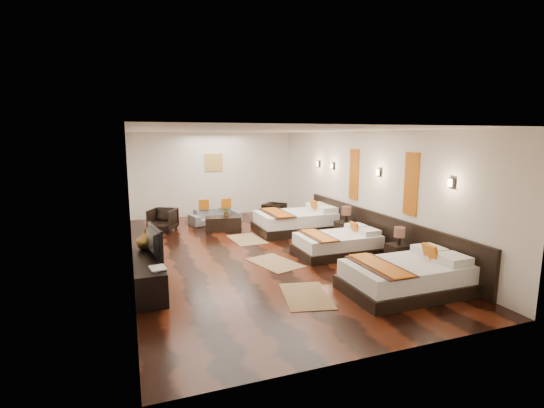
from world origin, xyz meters
name	(u,v)px	position (x,y,z in m)	size (l,w,h in m)	color
floor	(257,252)	(0.00, 0.00, 0.00)	(5.50, 9.50, 0.01)	black
ceiling	(256,130)	(0.00, 0.00, 2.80)	(5.50, 9.50, 0.01)	white
back_wall	(214,174)	(0.00, 4.75, 1.40)	(5.50, 0.01, 2.80)	silver
left_wall	(129,199)	(-2.75, 0.00, 1.40)	(0.01, 9.50, 2.80)	silver
right_wall	(361,187)	(2.75, 0.00, 1.40)	(0.01, 9.50, 2.80)	silver
headboard_panel	(376,231)	(2.71, -0.80, 0.45)	(0.08, 6.60, 0.90)	black
bed_near	(407,276)	(1.70, -3.19, 0.28)	(2.12, 1.33, 0.81)	black
bed_mid	(338,244)	(1.69, -0.80, 0.25)	(1.88, 1.18, 0.72)	black
bed_far	(298,221)	(1.70, 1.52, 0.30)	(2.30, 1.45, 0.88)	black
nightstand_a	(398,252)	(2.44, -1.98, 0.29)	(0.42, 0.42, 0.83)	black
nightstand_b	(346,229)	(2.44, 0.15, 0.32)	(0.46, 0.46, 0.91)	black
jute_mat_near	(306,296)	(-0.03, -2.77, 0.01)	(0.75, 1.20, 0.01)	olive
jute_mat_mid	(275,263)	(0.10, -0.93, 0.01)	(0.75, 1.20, 0.01)	olive
jute_mat_far	(247,239)	(0.09, 1.17, 0.01)	(0.75, 1.20, 0.01)	olive
tv_console	(149,275)	(-2.50, -1.58, 0.28)	(0.50, 1.80, 0.55)	black
tv	(150,242)	(-2.45, -1.42, 0.83)	(0.96, 0.13, 0.55)	black
book	(150,269)	(-2.50, -2.15, 0.57)	(0.24, 0.32, 0.03)	black
figurine	(146,239)	(-2.50, -0.85, 0.74)	(0.36, 0.36, 0.37)	brown
sofa	(215,216)	(-0.26, 3.41, 0.23)	(1.58, 0.62, 0.46)	slate
armchair_left	(163,220)	(-1.88, 2.94, 0.32)	(0.68, 0.70, 0.64)	black
armchair_right	(275,212)	(1.57, 3.06, 0.29)	(0.63, 0.64, 0.59)	black
coffee_table	(223,224)	(-0.26, 2.36, 0.20)	(1.00, 0.50, 0.40)	black
table_plant	(227,212)	(-0.14, 2.40, 0.54)	(0.25, 0.22, 0.28)	#20531B
orange_panel_a	(411,184)	(2.73, -1.90, 1.70)	(0.04, 0.40, 1.30)	#D86014
orange_panel_b	(354,175)	(2.73, 0.30, 1.70)	(0.04, 0.40, 1.30)	#D86014
sconce_near	(451,183)	(2.70, -3.00, 1.85)	(0.07, 0.12, 0.18)	black
sconce_mid	(379,172)	(2.70, -0.80, 1.85)	(0.07, 0.12, 0.18)	black
sconce_far	(333,166)	(2.70, 1.40, 1.85)	(0.07, 0.12, 0.18)	black
sconce_lounge	(318,164)	(2.70, 2.30, 1.85)	(0.07, 0.12, 0.18)	black
gold_artwork	(214,162)	(0.00, 4.73, 1.80)	(0.60, 0.04, 0.60)	#AD873F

